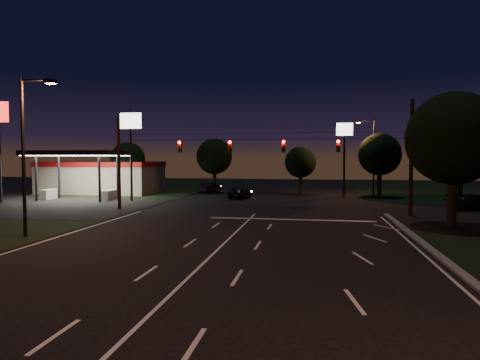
% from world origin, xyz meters
% --- Properties ---
extents(ground, '(140.00, 140.00, 0.00)m').
position_xyz_m(ground, '(0.00, 0.00, 0.00)').
color(ground, black).
rests_on(ground, ground).
extents(cross_street_left, '(20.00, 16.00, 0.02)m').
position_xyz_m(cross_street_left, '(-20.00, 16.00, 0.00)').
color(cross_street_left, black).
rests_on(cross_street_left, ground).
extents(center_line, '(0.14, 40.00, 0.01)m').
position_xyz_m(center_line, '(0.00, -6.00, 0.01)').
color(center_line, silver).
rests_on(center_line, ground).
extents(stop_bar, '(12.00, 0.50, 0.01)m').
position_xyz_m(stop_bar, '(3.00, 11.50, 0.01)').
color(stop_bar, silver).
rests_on(stop_bar, ground).
extents(utility_pole_right, '(0.30, 0.30, 9.00)m').
position_xyz_m(utility_pole_right, '(12.00, 15.00, 0.00)').
color(utility_pole_right, black).
rests_on(utility_pole_right, ground).
extents(utility_pole_left, '(0.28, 0.28, 8.00)m').
position_xyz_m(utility_pole_left, '(-12.00, 15.00, 0.00)').
color(utility_pole_left, black).
rests_on(utility_pole_left, ground).
extents(signal_span, '(24.00, 0.40, 1.56)m').
position_xyz_m(signal_span, '(-0.00, 14.96, 5.50)').
color(signal_span, black).
rests_on(signal_span, ground).
extents(gas_station, '(14.20, 16.10, 5.25)m').
position_xyz_m(gas_station, '(-21.86, 30.39, 2.38)').
color(gas_station, gray).
rests_on(gas_station, ground).
extents(pole_sign_left_near, '(2.20, 0.30, 9.10)m').
position_xyz_m(pole_sign_left_near, '(-14.00, 22.00, 6.98)').
color(pole_sign_left_near, black).
rests_on(pole_sign_left_near, ground).
extents(pole_sign_right, '(1.80, 0.30, 8.40)m').
position_xyz_m(pole_sign_right, '(8.00, 30.00, 6.24)').
color(pole_sign_right, black).
rests_on(pole_sign_right, ground).
extents(street_light_left, '(2.20, 0.35, 9.00)m').
position_xyz_m(street_light_left, '(-11.24, 2.00, 5.24)').
color(street_light_left, black).
rests_on(street_light_left, ground).
extents(street_light_right_far, '(2.20, 0.35, 9.00)m').
position_xyz_m(street_light_right_far, '(11.24, 32.00, 5.24)').
color(street_light_right_far, black).
rests_on(street_light_right_far, ground).
extents(tree_right_near, '(6.00, 6.00, 8.76)m').
position_xyz_m(tree_right_near, '(13.53, 10.17, 5.68)').
color(tree_right_near, black).
rests_on(tree_right_near, ground).
extents(tree_far_a, '(4.20, 4.20, 6.42)m').
position_xyz_m(tree_far_a, '(-17.98, 30.12, 4.26)').
color(tree_far_a, black).
rests_on(tree_far_a, ground).
extents(tree_far_b, '(4.60, 4.60, 6.98)m').
position_xyz_m(tree_far_b, '(-7.98, 34.13, 4.61)').
color(tree_far_b, black).
rests_on(tree_far_b, ground).
extents(tree_far_c, '(3.80, 3.80, 5.86)m').
position_xyz_m(tree_far_c, '(3.02, 33.10, 3.90)').
color(tree_far_c, black).
rests_on(tree_far_c, ground).
extents(tree_far_d, '(4.80, 4.80, 7.30)m').
position_xyz_m(tree_far_d, '(12.02, 31.13, 4.83)').
color(tree_far_d, black).
rests_on(tree_far_d, ground).
extents(tree_far_e, '(4.00, 4.00, 6.18)m').
position_xyz_m(tree_far_e, '(20.02, 29.11, 4.11)').
color(tree_far_e, black).
rests_on(tree_far_e, ground).
extents(car_oncoming_a, '(2.42, 4.21, 1.35)m').
position_xyz_m(car_oncoming_a, '(-3.34, 26.31, 0.67)').
color(car_oncoming_a, black).
rests_on(car_oncoming_a, ground).
extents(car_oncoming_b, '(2.32, 4.24, 1.33)m').
position_xyz_m(car_oncoming_b, '(-8.61, 33.80, 0.66)').
color(car_oncoming_b, black).
rests_on(car_oncoming_b, ground).
extents(car_cross, '(5.08, 2.68, 1.40)m').
position_xyz_m(car_cross, '(18.39, 19.44, 0.70)').
color(car_cross, black).
rests_on(car_cross, ground).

